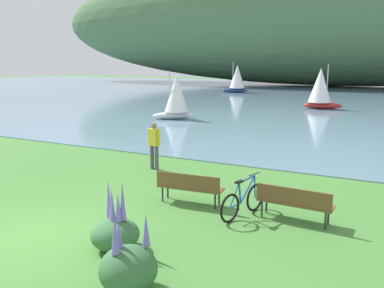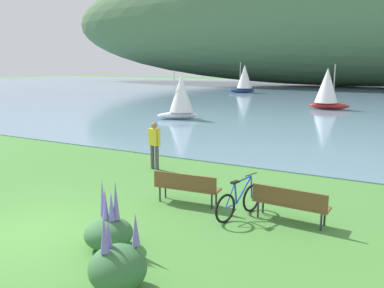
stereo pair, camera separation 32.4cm
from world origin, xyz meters
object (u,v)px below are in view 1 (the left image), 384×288
Objects in this scene: park_bench_further_along at (294,201)px; park_bench_near_camera at (189,186)px; sailboat_far_off at (321,88)px; sailboat_toward_hillside at (176,96)px; sailboat_nearest_to_shore at (237,78)px; bicycle_leaning_near_bench at (243,201)px; person_at_shoreline at (154,143)px.

park_bench_near_camera is at bearing -178.56° from park_bench_further_along.
sailboat_far_off reaches higher than park_bench_near_camera.
sailboat_far_off is at bearing 55.12° from sailboat_toward_hillside.
sailboat_nearest_to_shore reaches higher than park_bench_further_along.
bicycle_leaning_near_bench is at bearing -68.96° from sailboat_nearest_to_shore.
park_bench_further_along is at bearing -51.69° from sailboat_toward_hillside.
person_at_shoreline is at bearing 155.28° from park_bench_further_along.
park_bench_further_along is 6.18m from person_at_shoreline.
park_bench_near_camera is 1.61m from bicycle_leaning_near_bench.
park_bench_further_along is 1.23m from bicycle_leaning_near_bench.
park_bench_near_camera is at bearing -70.86° from sailboat_nearest_to_shore.
park_bench_further_along is at bearing 1.44° from park_bench_near_camera.
bicycle_leaning_near_bench is 17.81m from sailboat_toward_hillside.
sailboat_nearest_to_shore is at bearing 131.18° from sailboat_far_off.
person_at_shoreline is (-5.59, 2.58, 0.46)m from park_bench_further_along.
park_bench_near_camera and park_bench_further_along have the same top height.
sailboat_toward_hillside reaches higher than park_bench_near_camera.
bicycle_leaning_near_bench is at bearing -84.49° from sailboat_far_off.
person_at_shoreline is 0.46× the size of sailboat_far_off.
park_bench_near_camera is 16.80m from sailboat_toward_hillside.
park_bench_further_along is 0.46× the size of sailboat_nearest_to_shore.
sailboat_toward_hillside is 13.42m from sailboat_far_off.
person_at_shoreline is 0.43× the size of sailboat_nearest_to_shore.
bicycle_leaning_near_bench is 25.76m from sailboat_far_off.
park_bench_further_along is 1.07× the size of person_at_shoreline.
person_at_shoreline is at bearing -94.84° from sailboat_far_off.
sailboat_nearest_to_shore is at bearing 101.91° from sailboat_toward_hillside.
park_bench_near_camera is 1.07× the size of person_at_shoreline.
park_bench_further_along is at bearing -24.72° from person_at_shoreline.
park_bench_near_camera is at bearing -43.33° from person_at_shoreline.
sailboat_far_off is (-0.88, 25.43, 1.26)m from park_bench_near_camera.
bicycle_leaning_near_bench is 5.25m from person_at_shoreline.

